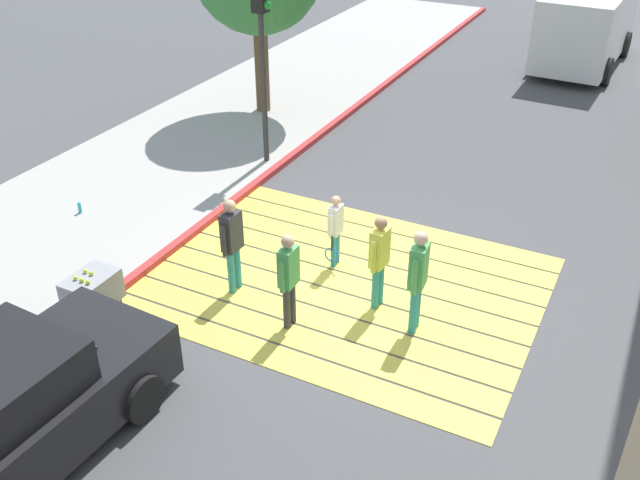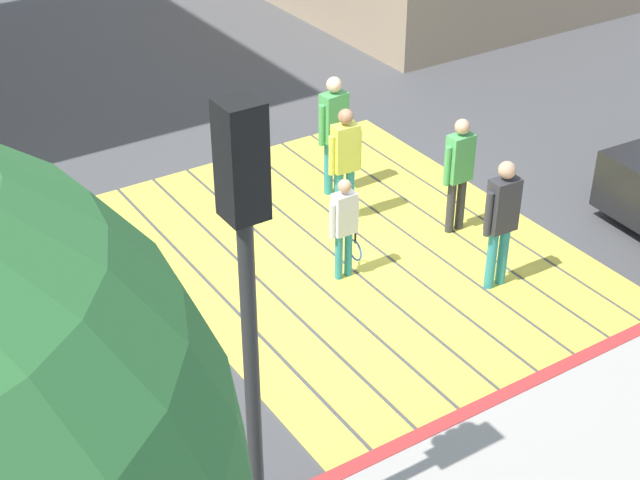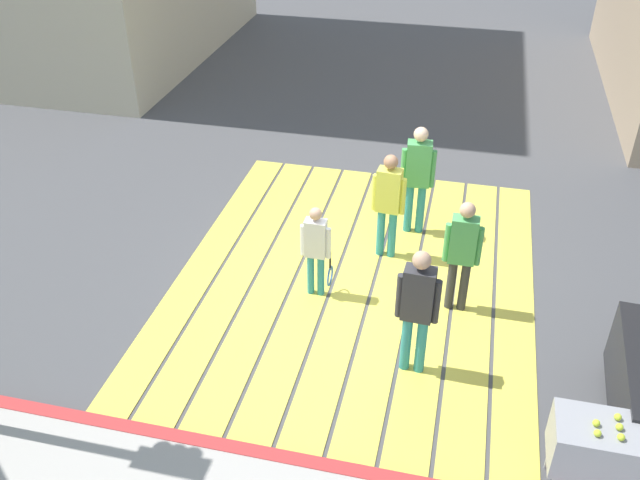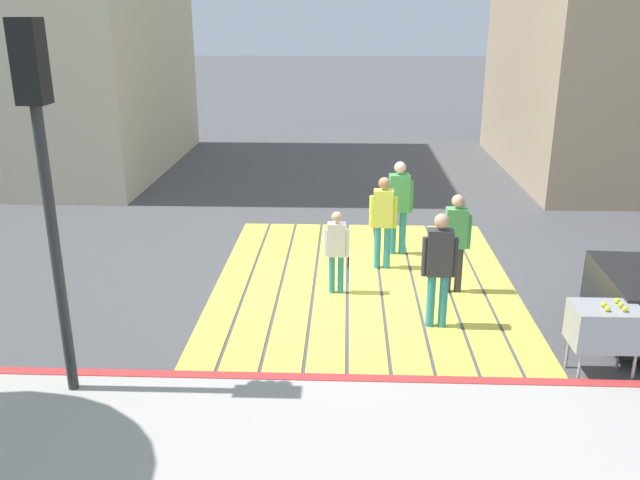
{
  "view_description": "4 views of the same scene",
  "coord_description": "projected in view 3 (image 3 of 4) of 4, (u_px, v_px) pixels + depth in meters",
  "views": [
    {
      "loc": [
        4.12,
        -9.03,
        6.88
      ],
      "look_at": [
        -0.3,
        -0.36,
        0.98
      ],
      "focal_mm": 39.76,
      "sensor_mm": 36.0,
      "label": 1
    },
    {
      "loc": [
        -8.56,
        6.07,
        6.67
      ],
      "look_at": [
        -0.53,
        0.88,
        0.74
      ],
      "focal_mm": 53.99,
      "sensor_mm": 36.0,
      "label": 2
    },
    {
      "loc": [
        -7.65,
        -1.31,
        5.84
      ],
      "look_at": [
        -0.78,
        0.31,
        1.14
      ],
      "focal_mm": 38.67,
      "sensor_mm": 36.0,
      "label": 3
    },
    {
      "loc": [
        -10.34,
        0.31,
        4.29
      ],
      "look_at": [
        -0.23,
        0.72,
        0.84
      ],
      "focal_mm": 37.66,
      "sensor_mm": 36.0,
      "label": 4
    }
  ],
  "objects": [
    {
      "name": "pedestrian_child_with_racket",
      "position": [
        316.0,
        247.0,
        9.01
      ],
      "size": [
        0.28,
        0.41,
        1.36
      ],
      "color": "teal",
      "rests_on": "ground"
    },
    {
      "name": "tennis_ball_cart",
      "position": [
        595.0,
        445.0,
        6.41
      ],
      "size": [
        0.56,
        0.8,
        1.02
      ],
      "color": "#99999E",
      "rests_on": "ground"
    },
    {
      "name": "pedestrian_adult_side",
      "position": [
        417.0,
        304.0,
        7.68
      ],
      "size": [
        0.23,
        0.5,
        1.69
      ],
      "color": "teal",
      "rests_on": "ground"
    },
    {
      "name": "ground_plane",
      "position": [
        354.0,
        280.0,
        9.68
      ],
      "size": [
        120.0,
        120.0,
        0.0
      ],
      "primitive_type": "plane",
      "color": "#4C4C4F"
    },
    {
      "name": "crosswalk_stripes",
      "position": [
        354.0,
        280.0,
        9.68
      ],
      "size": [
        6.4,
        4.9,
        0.01
      ],
      "color": "#EAD64C",
      "rests_on": "ground"
    },
    {
      "name": "pedestrian_adult_lead",
      "position": [
        418.0,
        173.0,
        10.19
      ],
      "size": [
        0.26,
        0.51,
        1.75
      ],
      "color": "teal",
      "rests_on": "ground"
    },
    {
      "name": "pedestrian_teen_behind",
      "position": [
        462.0,
        249.0,
        8.66
      ],
      "size": [
        0.21,
        0.48,
        1.62
      ],
      "color": "#333338",
      "rests_on": "ground"
    },
    {
      "name": "curb_painted",
      "position": [
        294.0,
        462.0,
        7.01
      ],
      "size": [
        0.16,
        40.0,
        0.13
      ],
      "primitive_type": "cube",
      "color": "#BC3333",
      "rests_on": "ground"
    },
    {
      "name": "pedestrian_adult_trailing",
      "position": [
        389.0,
        199.0,
        9.68
      ],
      "size": [
        0.24,
        0.48,
        1.64
      ],
      "color": "teal",
      "rests_on": "ground"
    }
  ]
}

